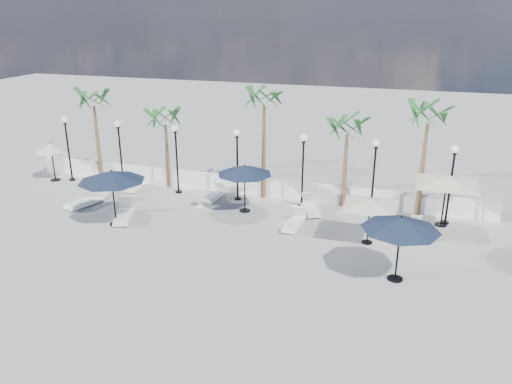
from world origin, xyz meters
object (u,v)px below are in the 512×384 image
(lounger_1, at_px, (136,186))
(parasol_navy_mid, at_px, (245,170))
(lounger_4, at_px, (214,195))
(parasol_navy_left, at_px, (111,176))
(lounger_0, at_px, (85,201))
(parasol_navy_right, at_px, (401,224))
(lounger_3, at_px, (124,215))
(parasol_cream_small, at_px, (51,148))
(lounger_2, at_px, (106,191))
(lounger_7, at_px, (310,207))
(parasol_cream_sq_a, at_px, (448,176))
(lounger_6, at_px, (419,231))
(lounger_5, at_px, (294,222))
(parasol_cream_sq_b, at_px, (370,199))

(lounger_1, height_order, parasol_navy_mid, parasol_navy_mid)
(lounger_4, bearing_deg, parasol_navy_left, -119.67)
(lounger_0, xyz_separation_m, parasol_navy_right, (15.73, -2.84, 2.02))
(lounger_3, height_order, parasol_cream_small, parasol_cream_small)
(lounger_2, bearing_deg, parasol_navy_right, -27.12)
(lounger_1, height_order, lounger_4, lounger_4)
(lounger_7, height_order, parasol_cream_sq_a, parasol_cream_sq_a)
(parasol_navy_mid, bearing_deg, lounger_1, 170.48)
(lounger_2, relative_size, parasol_cream_small, 0.80)
(lounger_0, bearing_deg, lounger_3, -0.79)
(parasol_navy_mid, bearing_deg, lounger_6, -2.33)
(lounger_2, xyz_separation_m, lounger_7, (11.22, 0.96, 0.03))
(parasol_navy_right, bearing_deg, parasol_cream_small, 163.64)
(lounger_4, relative_size, parasol_cream_sq_a, 0.35)
(lounger_5, relative_size, parasol_navy_left, 0.65)
(lounger_7, bearing_deg, parasol_cream_sq_b, -65.92)
(parasol_cream_sq_b, bearing_deg, lounger_0, -179.81)
(lounger_3, relative_size, parasol_navy_left, 0.73)
(lounger_3, xyz_separation_m, parasol_cream_sq_a, (14.63, 3.99, 2.18))
(lounger_3, xyz_separation_m, parasol_navy_mid, (5.23, 2.85, 1.90))
(parasol_cream_small, bearing_deg, lounger_2, -16.05)
(lounger_5, distance_m, parasol_navy_left, 8.68)
(lounger_5, height_order, parasol_cream_sq_b, parasol_cream_sq_b)
(lounger_0, height_order, lounger_3, lounger_3)
(lounger_7, bearing_deg, parasol_cream_small, 154.13)
(parasol_navy_left, distance_m, parasol_cream_small, 8.47)
(lounger_1, xyz_separation_m, parasol_cream_sq_a, (16.33, -0.02, 2.24))
(lounger_1, relative_size, lounger_5, 0.86)
(lounger_4, bearing_deg, lounger_1, -175.50)
(lounger_0, xyz_separation_m, parasol_cream_small, (-4.25, 3.03, 1.71))
(lounger_3, xyz_separation_m, lounger_6, (13.63, 2.50, -0.05))
(lounger_1, distance_m, parasol_cream_sq_a, 16.48)
(lounger_7, relative_size, parasol_cream_sq_b, 0.48)
(parasol_cream_sq_b, xyz_separation_m, parasol_cream_small, (-18.64, 2.98, -0.06))
(parasol_navy_left, xyz_separation_m, parasol_cream_sq_a, (14.67, 4.60, 0.05))
(parasol_navy_right, bearing_deg, lounger_4, 148.88)
(lounger_2, xyz_separation_m, parasol_navy_right, (15.66, -4.62, 2.06))
(parasol_navy_left, bearing_deg, parasol_cream_sq_b, 7.99)
(lounger_5, xyz_separation_m, parasol_navy_right, (4.79, -3.54, 2.03))
(lounger_3, bearing_deg, parasol_cream_small, 128.13)
(lounger_5, bearing_deg, parasol_cream_sq_a, 22.39)
(lounger_0, height_order, parasol_navy_left, parasol_navy_left)
(parasol_navy_left, bearing_deg, parasol_navy_mid, 33.24)
(parasol_cream_sq_a, xyz_separation_m, parasol_cream_small, (-21.77, 0.00, -0.48))
(lounger_2, height_order, parasol_cream_small, parasol_cream_small)
(lounger_7, relative_size, parasol_cream_small, 0.91)
(lounger_6, bearing_deg, lounger_5, 171.90)
(lounger_6, relative_size, parasol_cream_small, 0.80)
(lounger_5, bearing_deg, parasol_cream_small, 174.18)
(lounger_7, bearing_deg, lounger_2, 160.08)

